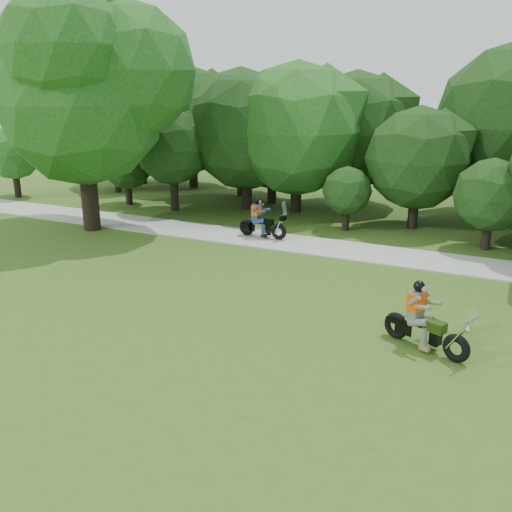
% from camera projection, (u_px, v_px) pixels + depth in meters
% --- Properties ---
extents(ground, '(100.00, 100.00, 0.00)m').
position_uv_depth(ground, '(255.00, 340.00, 13.44)').
color(ground, '#375A19').
rests_on(ground, ground).
extents(walkway, '(60.00, 2.20, 0.06)m').
position_uv_depth(walkway, '(352.00, 251.00, 20.33)').
color(walkway, '#A4A49E').
rests_on(walkway, ground).
extents(tree_line, '(40.21, 11.55, 7.53)m').
position_uv_depth(tree_line, '(451.00, 137.00, 23.89)').
color(tree_line, black).
rests_on(tree_line, ground).
extents(big_tree_west, '(8.64, 6.56, 9.96)m').
position_uv_depth(big_tree_west, '(85.00, 83.00, 21.96)').
color(big_tree_west, black).
rests_on(big_tree_west, ground).
extents(chopper_motorcycle, '(2.14, 1.23, 1.59)m').
position_uv_depth(chopper_motorcycle, '(422.00, 324.00, 12.91)').
color(chopper_motorcycle, black).
rests_on(chopper_motorcycle, ground).
extents(touring_motorcycle, '(2.02, 0.62, 1.54)m').
position_uv_depth(touring_motorcycle, '(260.00, 223.00, 21.85)').
color(touring_motorcycle, black).
rests_on(touring_motorcycle, walkway).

